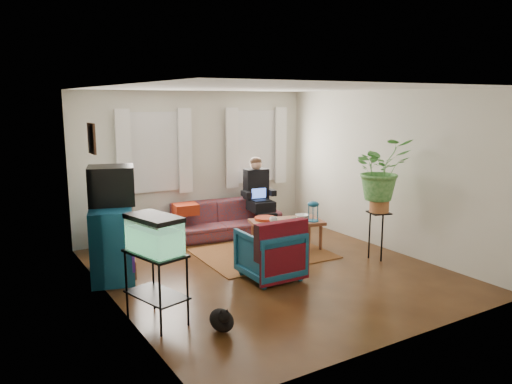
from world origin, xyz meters
TOP-DOWN VIEW (x-y plane):
  - floor at (0.00, 0.00)m, footprint 4.50×5.00m
  - ceiling at (0.00, 0.00)m, footprint 4.50×5.00m
  - wall_back at (0.00, 2.50)m, footprint 4.50×0.01m
  - wall_front at (0.00, -2.50)m, footprint 4.50×0.01m
  - wall_left at (-2.25, 0.00)m, footprint 0.01×5.00m
  - wall_right at (2.25, 0.00)m, footprint 0.01×5.00m
  - window_left at (-0.80, 2.48)m, footprint 1.08×0.04m
  - window_right at (1.25, 2.48)m, footprint 1.08×0.04m
  - curtains_left at (-0.80, 2.40)m, footprint 1.36×0.06m
  - curtains_right at (1.25, 2.40)m, footprint 1.36×0.06m
  - picture_frame at (-2.21, 0.85)m, footprint 0.04×0.32m
  - area_rug at (0.33, 0.73)m, footprint 2.06×1.68m
  - sofa at (0.23, 2.05)m, footprint 2.24×1.14m
  - seated_person at (0.99, 1.94)m, footprint 0.62×0.73m
  - side_table at (-1.65, 2.22)m, footprint 0.47×0.47m
  - table_lamp at (-1.65, 2.22)m, footprint 0.35×0.35m
  - dresser at (-1.99, 1.00)m, footprint 0.85×1.23m
  - crt_tv at (-1.94, 1.10)m, footprint 0.75×0.71m
  - aquarium_stand at (-2.00, -0.76)m, footprint 0.58×0.80m
  - aquarium at (-2.00, -0.76)m, footprint 0.52×0.73m
  - black_cat at (-1.50, -1.34)m, footprint 0.33×0.41m
  - armchair at (-0.17, -0.25)m, footprint 0.76×0.71m
  - serape_throw at (-0.17, -0.54)m, footprint 0.78×0.19m
  - coffee_table at (0.82, 0.77)m, footprint 1.29×0.91m
  - cup_a at (0.54, 0.74)m, footprint 0.16×0.16m
  - cup_b at (0.82, 0.57)m, footprint 0.13×0.13m
  - bowl at (1.15, 0.79)m, footprint 0.28×0.28m
  - snack_tray at (0.56, 1.01)m, footprint 0.44×0.44m
  - birdcage at (1.17, 0.52)m, footprint 0.23×0.23m
  - plant_stand at (1.72, -0.41)m, footprint 0.39×0.39m
  - potted_plant at (1.72, -0.41)m, footprint 1.02×0.94m

SIDE VIEW (x-z plane):
  - floor at x=0.00m, z-range -0.01..0.01m
  - area_rug at x=0.33m, z-range 0.00..0.01m
  - black_cat at x=-1.50m, z-range 0.00..0.31m
  - coffee_table at x=0.82m, z-range 0.00..0.48m
  - side_table at x=-1.65m, z-range 0.00..0.62m
  - plant_stand at x=1.72m, z-range 0.00..0.75m
  - armchair at x=-0.17m, z-range 0.00..0.77m
  - aquarium_stand at x=-2.00m, z-range 0.00..0.81m
  - sofa at x=0.23m, z-range 0.00..0.84m
  - snack_tray at x=0.56m, z-range 0.48..0.52m
  - dresser at x=-1.99m, z-range 0.00..1.01m
  - bowl at x=1.15m, z-range 0.48..0.54m
  - cup_b at x=0.82m, z-range 0.48..0.58m
  - cup_a at x=0.54m, z-range 0.48..0.58m
  - serape_throw at x=-0.17m, z-range 0.23..0.87m
  - seated_person at x=0.99m, z-range 0.00..1.28m
  - birdcage at x=1.17m, z-range 0.48..0.82m
  - table_lamp at x=-1.65m, z-range 0.60..1.16m
  - aquarium at x=-2.00m, z-range 0.81..1.23m
  - potted_plant at x=1.72m, z-range 0.79..1.74m
  - crt_tv at x=-1.94m, z-range 1.01..1.54m
  - wall_back at x=0.00m, z-range 0.00..2.60m
  - wall_front at x=0.00m, z-range 0.00..2.60m
  - wall_left at x=-2.25m, z-range 0.00..2.60m
  - wall_right at x=2.25m, z-range 0.00..2.60m
  - curtains_left at x=-0.80m, z-range 0.80..2.30m
  - curtains_right at x=1.25m, z-range 0.80..2.30m
  - window_left at x=-0.80m, z-range 0.86..2.24m
  - window_right at x=1.25m, z-range 0.86..2.24m
  - picture_frame at x=-2.21m, z-range 1.75..2.15m
  - ceiling at x=0.00m, z-range 2.60..2.60m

